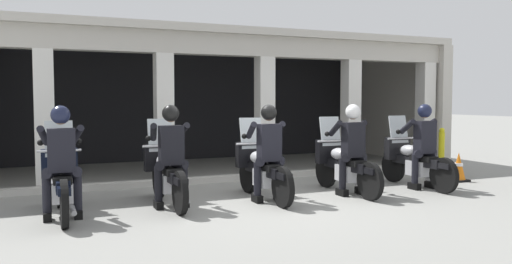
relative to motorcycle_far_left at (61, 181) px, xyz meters
The scene contains 15 objects.
ground_plane 4.22m from the motorcycle_far_left, 41.31° to the left, with size 80.00×80.00×0.00m, color gray.
station_building 5.77m from the motorcycle_far_left, 55.11° to the left, with size 12.29×4.23×3.19m.
kerb_strip 3.75m from the motorcycle_far_left, 31.42° to the left, with size 11.79×0.24×0.12m, color #B7B5AD.
motorcycle_far_left is the anchor object (origin of this frame).
police_officer_far_left 0.52m from the motorcycle_far_left, 90.26° to the right, with size 0.63×0.61×1.58m.
motorcycle_left 1.59m from the motorcycle_far_left, ahead, with size 0.62×2.04×1.35m.
police_officer_left 1.64m from the motorcycle_far_left, ahead, with size 0.63×0.61×1.58m.
motorcycle_center 3.15m from the motorcycle_far_left, ahead, with size 0.62×2.04×1.35m.
police_officer_center 3.19m from the motorcycle_far_left, ahead, with size 0.63×0.61×1.58m.
motorcycle_right 4.73m from the motorcycle_far_left, ahead, with size 0.62×2.04×1.35m.
police_officer_right 4.76m from the motorcycle_far_left, ahead, with size 0.63×0.61×1.58m.
motorcycle_far_right 6.31m from the motorcycle_far_left, ahead, with size 0.62×2.04×1.35m.
police_officer_far_right 6.33m from the motorcycle_far_left, ahead, with size 0.63×0.61×1.58m.
traffic_cone_flank 7.59m from the motorcycle_far_left, ahead, with size 0.34×0.34×0.59m.
bollard_kerbside 8.57m from the motorcycle_far_left, ahead, with size 0.14×0.14×1.01m.
Camera 1 is at (-3.44, -7.55, 1.66)m, focal length 35.80 mm.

